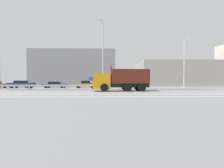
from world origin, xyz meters
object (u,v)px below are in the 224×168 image
street_lamp_2 (185,62)px  parked_car_1 (21,84)px  street_lamp_1 (103,53)px  parked_car_3 (86,84)px  parked_car_2 (55,85)px  median_road_sign (91,82)px  dump_truck (114,82)px

street_lamp_2 → parked_car_1: (-30.08, 5.47, -3.78)m
street_lamp_1 → parked_car_3: street_lamp_1 is taller
parked_car_1 → parked_car_3: parked_car_1 is taller
street_lamp_1 → parked_car_2: street_lamp_1 is taller
median_road_sign → street_lamp_2: (15.63, -0.09, 3.34)m
parked_car_3 → dump_truck: bearing=-153.9°
street_lamp_2 → parked_car_1: size_ratio=1.64×
parked_car_1 → dump_truck: bearing=63.6°
parked_car_3 → parked_car_2: bearing=87.4°
parked_car_2 → dump_truck: bearing=44.8°
median_road_sign → street_lamp_1: bearing=0.6°
street_lamp_1 → street_lamp_2: bearing=-0.5°
street_lamp_1 → street_lamp_2: (13.65, -0.11, -1.45)m
street_lamp_1 → parked_car_3: bearing=123.3°
street_lamp_2 → dump_truck: bearing=-160.9°
street_lamp_2 → parked_car_3: street_lamp_2 is taller
median_road_sign → parked_car_3: median_road_sign is taller
dump_truck → median_road_sign: dump_truck is taller
street_lamp_2 → parked_car_1: 30.81m
parked_car_3 → street_lamp_1: bearing=-149.3°
median_road_sign → street_lamp_2: size_ratio=0.27×
parked_car_1 → street_lamp_1: bearing=73.5°
dump_truck → street_lamp_1: (-1.71, 4.25, 4.74)m
street_lamp_1 → parked_car_3: (-3.65, 5.57, -5.25)m
median_road_sign → street_lamp_2: bearing=-0.3°
dump_truck → parked_car_1: 20.54m
street_lamp_1 → parked_car_2: 12.49m
street_lamp_2 → parked_car_2: size_ratio=1.60×
street_lamp_1 → dump_truck: bearing=-68.1°
median_road_sign → parked_car_3: (-1.67, 5.59, -0.47)m
street_lamp_1 → parked_car_1: 18.06m
street_lamp_1 → parked_car_2: size_ratio=2.17×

